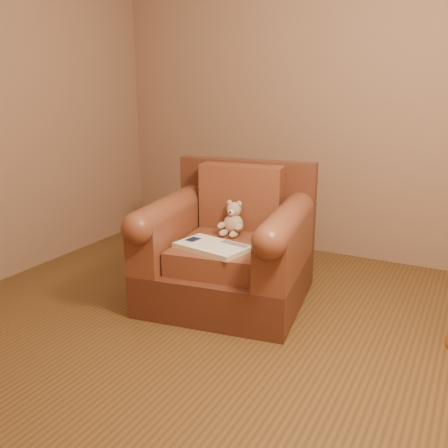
% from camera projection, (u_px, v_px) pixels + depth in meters
% --- Properties ---
extents(floor, '(4.00, 4.00, 0.00)m').
position_uv_depth(floor, '(219.00, 357.00, 2.74)').
color(floor, brown).
rests_on(floor, ground).
extents(room, '(4.02, 4.02, 2.71)m').
position_uv_depth(room, '(217.00, 23.00, 2.27)').
color(room, '#8D6C57').
rests_on(room, ground).
extents(armchair, '(1.15, 1.10, 0.92)m').
position_uv_depth(armchair, '(230.00, 249.00, 3.41)').
color(armchair, '#51291B').
rests_on(armchair, floor).
extents(teddy_bear, '(0.18, 0.20, 0.24)m').
position_uv_depth(teddy_bear, '(233.00, 222.00, 3.45)').
color(teddy_bear, tan).
rests_on(teddy_bear, armchair).
extents(guidebook, '(0.48, 0.34, 0.04)m').
position_uv_depth(guidebook, '(212.00, 247.00, 3.15)').
color(guidebook, beige).
rests_on(guidebook, armchair).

